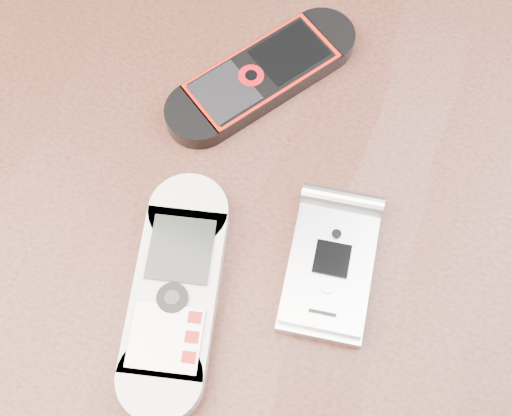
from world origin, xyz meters
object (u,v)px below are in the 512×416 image
(table, at_px, (250,263))
(nokia_black_red, at_px, (262,75))
(motorola_razr, at_px, (330,267))
(nokia_white, at_px, (175,293))

(table, bearing_deg, nokia_black_red, 103.42)
(table, height_order, motorola_razr, motorola_razr)
(nokia_black_red, bearing_deg, table, -41.10)
(nokia_white, bearing_deg, nokia_black_red, 78.15)
(nokia_white, relative_size, nokia_black_red, 1.02)
(table, height_order, nokia_black_red, nokia_black_red)
(nokia_black_red, xyz_separation_m, motorola_razr, (0.09, -0.13, 0.00))
(table, bearing_deg, nokia_white, -109.39)
(table, xyz_separation_m, motorola_razr, (0.06, -0.02, 0.11))
(nokia_black_red, relative_size, motorola_razr, 1.51)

